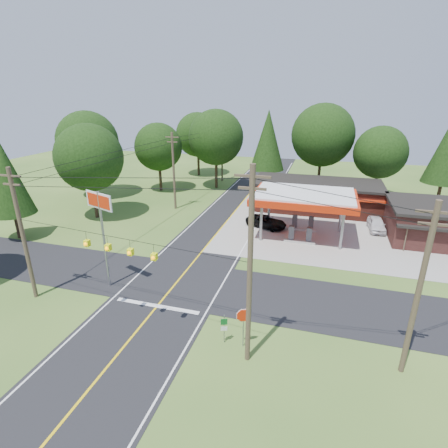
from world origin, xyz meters
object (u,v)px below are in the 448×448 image
(big_stop_sign, at_px, (101,216))
(octagonal_stop_sign, at_px, (243,318))
(gas_canopy, at_px, (304,198))
(sedan_car, at_px, (376,224))
(suv_car, at_px, (266,222))

(big_stop_sign, bearing_deg, octagonal_stop_sign, -18.45)
(gas_canopy, xyz_separation_m, sedan_car, (8.00, 4.00, -3.55))
(gas_canopy, bearing_deg, big_stop_sign, -133.00)
(big_stop_sign, height_order, octagonal_stop_sign, big_stop_sign)
(gas_canopy, xyz_separation_m, big_stop_sign, (-14.00, -15.01, 1.70))
(gas_canopy, bearing_deg, sedan_car, 26.57)
(suv_car, distance_m, sedan_car, 12.35)
(suv_car, height_order, octagonal_stop_sign, octagonal_stop_sign)
(gas_canopy, relative_size, big_stop_sign, 1.35)
(octagonal_stop_sign, bearing_deg, sedan_car, 66.51)
(suv_car, xyz_separation_m, octagonal_stop_sign, (2.10, -20.51, 1.38))
(suv_car, height_order, sedan_car, sedan_car)
(suv_car, bearing_deg, gas_canopy, -90.04)
(gas_canopy, relative_size, suv_car, 2.25)
(sedan_car, xyz_separation_m, octagonal_stop_sign, (-10.00, -23.01, 1.32))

